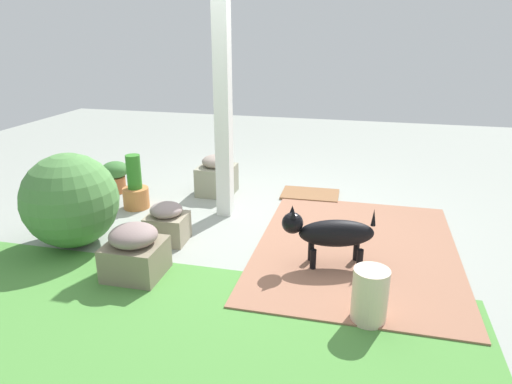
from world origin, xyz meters
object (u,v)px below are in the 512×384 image
(terracotta_pot_tall, at_px, (135,189))
(dog, at_px, (330,233))
(doormat, at_px, (310,194))
(porch_pillar, at_px, (223,113))
(round_shrub, at_px, (70,200))
(ceramic_urn, at_px, (370,296))
(stone_planter_far, at_px, (135,251))
(terracotta_pot_broad, at_px, (115,174))
(stone_planter_mid, at_px, (167,223))
(stone_planter_nearest, at_px, (217,176))

(terracotta_pot_tall, height_order, dog, terracotta_pot_tall)
(dog, xyz_separation_m, doormat, (0.38, -1.72, -0.30))
(terracotta_pot_tall, relative_size, doormat, 0.90)
(porch_pillar, height_order, round_shrub, porch_pillar)
(ceramic_urn, xyz_separation_m, doormat, (0.73, -2.45, -0.18))
(round_shrub, height_order, ceramic_urn, round_shrub)
(stone_planter_far, bearing_deg, ceramic_urn, 174.04)
(terracotta_pot_tall, relative_size, terracotta_pot_broad, 1.58)
(round_shrub, bearing_deg, terracotta_pot_tall, -96.88)
(stone_planter_mid, relative_size, terracotta_pot_tall, 0.63)
(terracotta_pot_broad, bearing_deg, porch_pillar, 167.12)
(ceramic_urn, relative_size, doormat, 0.58)
(stone_planter_mid, xyz_separation_m, stone_planter_far, (-0.01, 0.66, 0.03))
(stone_planter_far, xyz_separation_m, round_shrub, (0.84, -0.40, 0.22))
(porch_pillar, distance_m, ceramic_urn, 2.45)
(round_shrub, relative_size, dog, 1.12)
(porch_pillar, height_order, stone_planter_nearest, porch_pillar)
(porch_pillar, distance_m, doormat, 1.59)
(terracotta_pot_broad, height_order, dog, dog)
(terracotta_pot_tall, bearing_deg, stone_planter_nearest, -137.85)
(stone_planter_mid, height_order, dog, dog)
(terracotta_pot_tall, distance_m, ceramic_urn, 3.04)
(stone_planter_mid, relative_size, terracotta_pot_broad, 1.00)
(stone_planter_mid, bearing_deg, doormat, -126.02)
(stone_planter_mid, bearing_deg, terracotta_pot_broad, -43.89)
(terracotta_pot_broad, relative_size, doormat, 0.57)
(ceramic_urn, bearing_deg, doormat, -73.51)
(stone_planter_mid, relative_size, doormat, 0.57)
(stone_planter_far, xyz_separation_m, terracotta_pot_tall, (0.72, -1.39, 0.00))
(stone_planter_mid, height_order, doormat, stone_planter_mid)
(doormat, bearing_deg, ceramic_urn, 106.49)
(terracotta_pot_broad, height_order, ceramic_urn, ceramic_urn)
(round_shrub, distance_m, ceramic_urn, 2.79)
(terracotta_pot_tall, bearing_deg, stone_planter_mid, 134.10)
(doormat, bearing_deg, stone_planter_mid, 53.98)
(terracotta_pot_tall, relative_size, ceramic_urn, 1.55)
(stone_planter_far, distance_m, dog, 1.62)
(stone_planter_nearest, height_order, ceramic_urn, stone_planter_nearest)
(stone_planter_far, height_order, ceramic_urn, stone_planter_far)
(terracotta_pot_tall, height_order, ceramic_urn, terracotta_pot_tall)
(stone_planter_nearest, bearing_deg, doormat, -170.15)
(porch_pillar, xyz_separation_m, dog, (-1.21, 0.93, -0.80))
(terracotta_pot_broad, xyz_separation_m, dog, (-2.73, 1.28, 0.08))
(porch_pillar, height_order, terracotta_pot_broad, porch_pillar)
(stone_planter_nearest, relative_size, round_shrub, 0.56)
(stone_planter_nearest, relative_size, terracotta_pot_broad, 1.25)
(stone_planter_nearest, relative_size, dog, 0.62)
(stone_planter_mid, distance_m, stone_planter_far, 0.66)
(terracotta_pot_tall, xyz_separation_m, ceramic_urn, (-2.59, 1.59, -0.02))
(ceramic_urn, bearing_deg, terracotta_pot_broad, -33.06)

